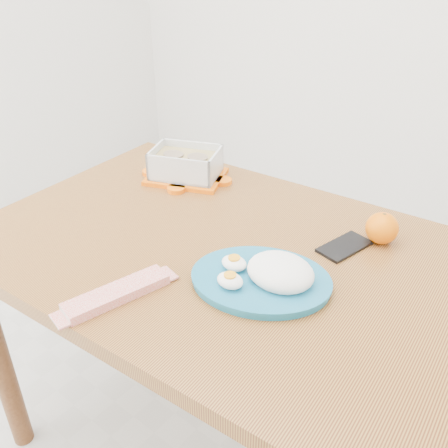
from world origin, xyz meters
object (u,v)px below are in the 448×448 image
Objects in this scene: dining_table at (224,279)px; orange_fruit at (382,228)px; smartphone at (344,247)px; food_container at (186,165)px; rice_plate at (267,275)px.

dining_table is 0.40m from orange_fruit.
dining_table is 0.30m from smartphone.
food_container is 0.60m from orange_fruit.
smartphone is at bearing -27.96° from food_container.
rice_plate is (0.49, -0.28, -0.02)m from food_container.
orange_fruit is at bearing -20.16° from food_container.
orange_fruit reaches higher than smartphone.
food_container is at bearing -176.83° from orange_fruit.
dining_table is 16.37× the size of orange_fruit.
food_container reaches higher than rice_plate.
smartphone is (0.55, -0.04, -0.04)m from food_container.
food_container reaches higher than orange_fruit.
smartphone reaches higher than dining_table.
food_container is at bearing -172.48° from smartphone.
dining_table is 3.23× the size of rice_plate.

